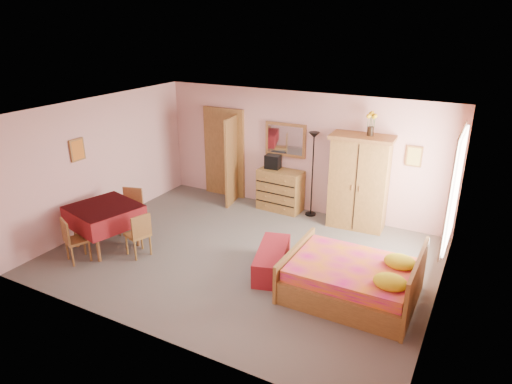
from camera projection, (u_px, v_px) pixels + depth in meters
The scene contains 23 objects.
floor at pixel (243, 256), 8.22m from camera, with size 6.50×6.50×0.00m, color #66605A.
ceiling at pixel (242, 112), 7.28m from camera, with size 6.50×6.50×0.00m, color brown.
wall_back at pixel (300, 152), 9.81m from camera, with size 6.50×0.10×2.60m, color #DCA3A0.
wall_front at pixel (143, 250), 5.69m from camera, with size 6.50×0.10×2.60m, color #DCA3A0.
wall_left at pixel (103, 162), 9.18m from camera, with size 0.10×5.00×2.60m, color #DCA3A0.
wall_right at pixel (446, 227), 6.32m from camera, with size 0.10×5.00×2.60m, color #DCA3A0.
doorway at pixel (225, 153), 10.72m from camera, with size 1.06×0.12×2.15m, color #9E6B35.
window at pixel (454, 190), 7.27m from camera, with size 0.08×1.40×1.95m, color white.
picture_left at pixel (77, 150), 8.53m from camera, with size 0.04×0.32×0.42m, color orange.
picture_back at pixel (414, 156), 8.66m from camera, with size 0.30×0.04×0.40m, color #D8BF59.
chest_of_drawers at pixel (280, 190), 10.04m from camera, with size 0.97×0.48×0.92m, color olive.
wall_mirror at pixel (285, 140), 9.83m from camera, with size 0.93×0.05×0.74m, color silver.
stereo at pixel (273, 162), 9.97m from camera, with size 0.32×0.24×0.30m, color black.
floor_lamp at pixel (312, 175), 9.61m from camera, with size 0.23×0.23×1.83m, color black.
wardrobe at pixel (359, 182), 9.05m from camera, with size 1.22×0.63×1.91m, color #A37437.
sunflower_vase at pixel (371, 124), 8.62m from camera, with size 0.18×0.18×0.46m, color yellow.
bed at pixel (352, 270), 6.88m from camera, with size 1.95×1.53×0.90m, color #D51484.
bench at pixel (272, 260), 7.66m from camera, with size 0.46×1.24×0.41m, color maroon.
dining_table at pixel (106, 226), 8.42m from camera, with size 1.11×1.11×0.81m, color maroon.
chair_south at pixel (77, 240), 7.92m from camera, with size 0.37×0.37×0.81m, color olive.
chair_north at pixel (130, 212), 8.94m from camera, with size 0.41×0.41×0.89m, color olive.
chair_west at pixel (75, 217), 8.68m from camera, with size 0.42×0.42×0.93m, color olive.
chair_east at pixel (138, 234), 8.12m from camera, with size 0.37×0.37×0.82m, color #A77B38.
Camera 1 is at (3.62, -6.29, 4.02)m, focal length 32.00 mm.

